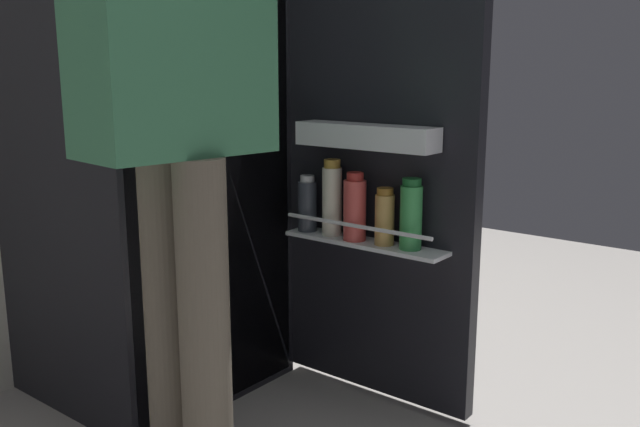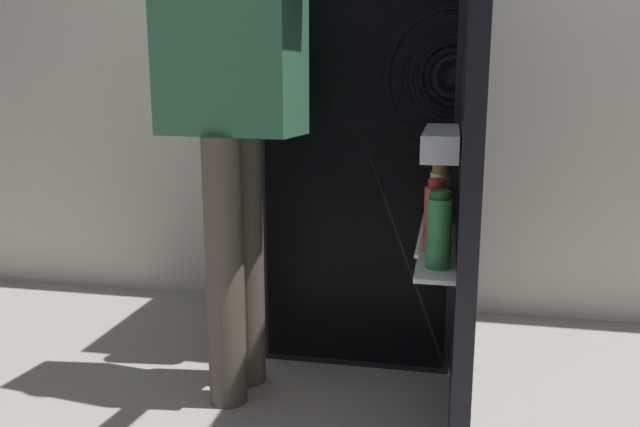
% 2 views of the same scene
% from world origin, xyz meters
% --- Properties ---
extents(ground_plane, '(5.58, 5.58, 0.00)m').
position_xyz_m(ground_plane, '(0.00, 0.00, 0.00)').
color(ground_plane, gray).
extents(kitchen_wall, '(4.40, 0.10, 2.45)m').
position_xyz_m(kitchen_wall, '(0.00, 0.95, 1.22)').
color(kitchen_wall, silver).
rests_on(kitchen_wall, ground_plane).
extents(refrigerator, '(0.73, 1.31, 1.77)m').
position_xyz_m(refrigerator, '(0.03, 0.52, 0.89)').
color(refrigerator, black).
rests_on(refrigerator, ground_plane).
extents(person, '(0.55, 0.78, 1.71)m').
position_xyz_m(person, '(-0.34, -0.01, 1.03)').
color(person, '#665B4C').
rests_on(person, ground_plane).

